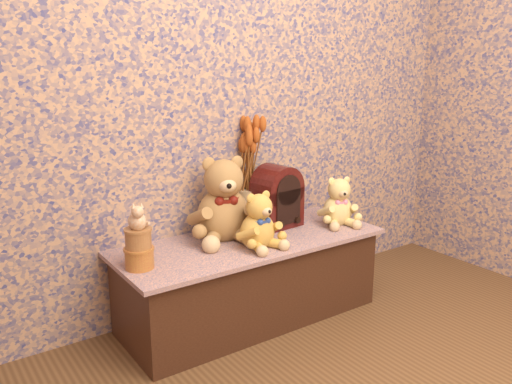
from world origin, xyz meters
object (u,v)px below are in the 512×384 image
teddy_medium (258,217)px  ceramic_vase (247,207)px  teddy_large (223,194)px  cat_figurine (137,215)px  cathedral_radio (277,196)px  biscuit_tin_lower (139,258)px  teddy_small (338,199)px

teddy_medium → ceramic_vase: size_ratio=1.49×
teddy_large → cat_figurine: 0.49m
cathedral_radio → cat_figurine: size_ratio=2.68×
teddy_medium → ceramic_vase: (0.14, 0.29, -0.04)m
teddy_medium → ceramic_vase: 0.33m
cat_figurine → biscuit_tin_lower: bearing=0.0°
teddy_small → ceramic_vase: bearing=166.7°
teddy_large → cat_figurine: teddy_large is taller
teddy_small → cat_figurine: size_ratio=2.26×
teddy_large → ceramic_vase: (0.21, 0.10, -0.12)m
teddy_large → cat_figurine: bearing=-146.4°
teddy_large → cat_figurine: size_ratio=3.59×
ceramic_vase → teddy_small: bearing=-33.1°
teddy_medium → biscuit_tin_lower: size_ratio=2.35×
teddy_medium → ceramic_vase: bearing=60.7°
ceramic_vase → biscuit_tin_lower: ceramic_vase is taller
teddy_large → teddy_small: 0.61m
cathedral_radio → biscuit_tin_lower: size_ratio=2.70×
teddy_large → biscuit_tin_lower: (-0.47, -0.13, -0.17)m
teddy_large → teddy_small: bearing=4.4°
teddy_medium → cat_figurine: cat_figurine is taller
teddy_medium → cat_figurine: 0.55m
teddy_medium → cat_figurine: (-0.54, 0.06, 0.09)m
cathedral_radio → biscuit_tin_lower: bearing=-176.2°
teddy_large → teddy_medium: teddy_large is taller
cathedral_radio → biscuit_tin_lower: 0.81m
teddy_large → biscuit_tin_lower: 0.52m
ceramic_vase → biscuit_tin_lower: (-0.68, -0.23, -0.05)m
teddy_small → biscuit_tin_lower: teddy_small is taller
teddy_large → teddy_small: size_ratio=1.59×
cathedral_radio → ceramic_vase: 0.16m
biscuit_tin_lower → teddy_medium: bearing=-6.5°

